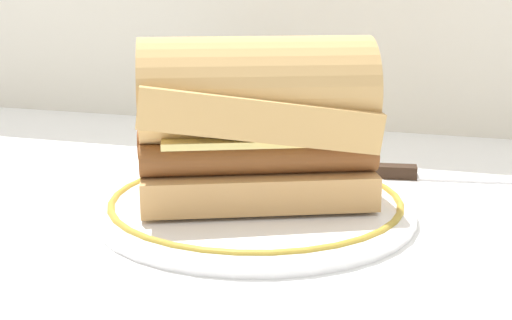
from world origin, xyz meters
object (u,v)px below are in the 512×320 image
object	(u,v)px
plate	(256,205)
butter_knife	(430,175)
sausage_sandwich	(256,119)
drinking_glass	(183,113)

from	to	relation	value
plate	butter_knife	world-z (taller)	plate
plate	sausage_sandwich	xyz separation A→B (m)	(-0.00, 0.00, 0.07)
butter_knife	drinking_glass	bearing A→B (deg)	175.79
drinking_glass	butter_knife	size ratio (longest dim) A/B	0.62
drinking_glass	butter_knife	world-z (taller)	drinking_glass
plate	drinking_glass	xyz separation A→B (m)	(-0.13, 0.17, 0.04)
plate	drinking_glass	size ratio (longest dim) A/B	2.47
plate	butter_knife	bearing A→B (deg)	49.18
sausage_sandwich	drinking_glass	distance (m)	0.21
plate	sausage_sandwich	bearing A→B (deg)	118.07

